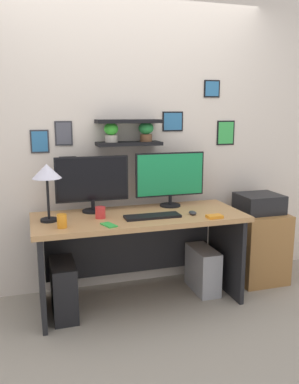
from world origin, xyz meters
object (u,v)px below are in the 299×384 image
at_px(drawer_cabinet, 257,246).
at_px(coffee_mug, 100,213).
at_px(desk, 138,237).
at_px(keyboard, 152,216).
at_px(computer_tower_right, 203,269).
at_px(cell_phone, 109,225).
at_px(monitor_left, 92,182).
at_px(computer_mouse, 193,213).
at_px(desk_lamp, 47,175).
at_px(scissors_tray, 214,216).
at_px(computer_tower_left, 64,289).
at_px(printer, 259,203).
at_px(pen_cup, 62,221).
at_px(monitor_right, 170,177).

bearing_deg(drawer_cabinet, coffee_mug, -174.63).
xyz_separation_m(desk, keyboard, (0.07, -0.16, 0.22)).
bearing_deg(computer_tower_right, cell_phone, -162.80).
bearing_deg(monitor_left, computer_mouse, -24.05).
height_order(desk_lamp, computer_tower_right, desk_lamp).
height_order(keyboard, scissors_tray, scissors_tray).
xyz_separation_m(desk, computer_tower_left, (-0.63, -0.10, -0.33)).
height_order(monitor_left, printer, monitor_left).
distance_m(printer, computer_tower_right, 0.81).
xyz_separation_m(scissors_tray, drawer_cabinet, (0.65, 0.40, -0.44)).
bearing_deg(keyboard, computer_tower_left, 174.99).
bearing_deg(keyboard, computer_tower_right, 16.42).
relative_size(coffee_mug, pen_cup, 0.90).
height_order(monitor_right, scissors_tray, monitor_right).
bearing_deg(scissors_tray, keyboard, 161.28).
height_order(computer_mouse, desk_lamp, desk_lamp).
bearing_deg(monitor_right, coffee_mug, -161.08).
height_order(pen_cup, drawer_cabinet, pen_cup).
xyz_separation_m(monitor_left, desk_lamp, (-0.37, -0.20, 0.10)).
relative_size(cell_phone, pen_cup, 1.40).
bearing_deg(cell_phone, keyboard, -0.48).
height_order(coffee_mug, computer_tower_right, coffee_mug).
bearing_deg(monitor_right, cell_phone, -144.77).
bearing_deg(printer, desk, -176.24).
bearing_deg(printer, drawer_cabinet, 0.00).
xyz_separation_m(monitor_left, computer_tower_right, (0.93, -0.17, -0.81)).
relative_size(coffee_mug, printer, 0.24).
xyz_separation_m(computer_mouse, drawer_cabinet, (0.77, 0.25, -0.44)).
height_order(monitor_left, computer_tower_right, monitor_left).
xyz_separation_m(coffee_mug, computer_tower_left, (-0.31, -0.04, -0.58)).
bearing_deg(desk_lamp, monitor_right, 10.69).
height_order(monitor_right, pen_cup, monitor_right).
bearing_deg(monitor_left, pen_cup, -125.47).
bearing_deg(desk, monitor_right, 25.49).
bearing_deg(computer_tower_right, computer_tower_left, -175.73).
height_order(desk, scissors_tray, scissors_tray).
distance_m(keyboard, computer_tower_left, 0.89).
relative_size(monitor_right, coffee_mug, 6.85).
bearing_deg(pen_cup, scissors_tray, -3.90).
bearing_deg(printer, keyboard, -167.67).
distance_m(computer_mouse, drawer_cabinet, 0.92).
xyz_separation_m(monitor_left, monitor_right, (0.68, 0.00, 0.01)).
relative_size(computer_tower_left, computer_tower_right, 1.08).
bearing_deg(desk_lamp, cell_phone, -31.70).
bearing_deg(monitor_right, desk_lamp, -169.31).
relative_size(cell_phone, coffee_mug, 1.56).
height_order(desk_lamp, computer_tower_left, desk_lamp).
distance_m(keyboard, drawer_cabinet, 1.22).
bearing_deg(monitor_left, drawer_cabinet, -3.15).
bearing_deg(monitor_left, desk, -25.49).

